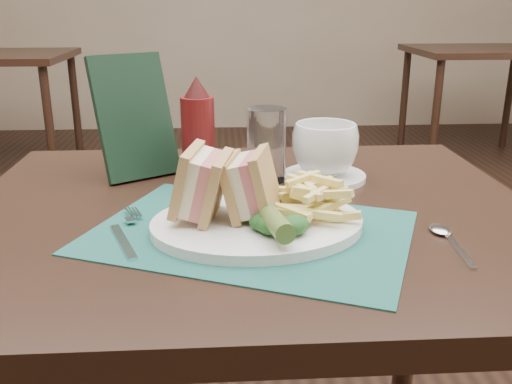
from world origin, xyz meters
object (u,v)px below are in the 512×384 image
(table_bg_right, at_px, (475,105))
(coffee_cup, at_px, (325,149))
(plate, at_px, (257,224))
(check_presenter, at_px, (134,117))
(sandwich_half_b, at_px, (236,183))
(placemat, at_px, (251,232))
(sandwich_half_a, at_px, (187,182))
(drinking_glass, at_px, (266,145))
(ketchup_bottle, at_px, (198,130))
(saucer, at_px, (324,176))

(table_bg_right, height_order, coffee_cup, coffee_cup)
(plate, relative_size, check_presenter, 1.34)
(plate, xyz_separation_m, sandwich_half_b, (-0.03, 0.02, 0.06))
(placemat, xyz_separation_m, check_presenter, (-0.19, 0.29, 0.11))
(table_bg_right, distance_m, sandwich_half_a, 3.49)
(placemat, height_order, coffee_cup, coffee_cup)
(placemat, height_order, sandwich_half_b, sandwich_half_b)
(sandwich_half_a, xyz_separation_m, drinking_glass, (0.13, 0.22, -0.00))
(coffee_cup, relative_size, drinking_glass, 0.91)
(sandwich_half_b, bearing_deg, plate, -17.19)
(placemat, distance_m, sandwich_half_a, 0.11)
(sandwich_half_b, relative_size, drinking_glass, 0.73)
(table_bg_right, distance_m, sandwich_half_b, 3.45)
(drinking_glass, height_order, check_presenter, check_presenter)
(ketchup_bottle, bearing_deg, table_bg_right, 57.29)
(ketchup_bottle, bearing_deg, sandwich_half_a, -92.30)
(placemat, bearing_deg, check_presenter, 123.86)
(sandwich_half_b, bearing_deg, placemat, -39.10)
(coffee_cup, bearing_deg, drinking_glass, 178.17)
(sandwich_half_b, height_order, drinking_glass, drinking_glass)
(check_presenter, bearing_deg, sandwich_half_b, -88.02)
(sandwich_half_a, height_order, coffee_cup, sandwich_half_a)
(table_bg_right, distance_m, ketchup_bottle, 3.30)
(sandwich_half_b, xyz_separation_m, saucer, (0.16, 0.21, -0.06))
(saucer, relative_size, ketchup_bottle, 0.81)
(plate, height_order, saucer, plate)
(plate, height_order, drinking_glass, drinking_glass)
(ketchup_bottle, bearing_deg, check_presenter, 160.20)
(plate, bearing_deg, sandwich_half_a, 162.93)
(saucer, relative_size, drinking_glass, 1.15)
(sandwich_half_b, distance_m, saucer, 0.28)
(coffee_cup, distance_m, check_presenter, 0.35)
(coffee_cup, distance_m, drinking_glass, 0.11)
(check_presenter, bearing_deg, drinking_glass, -42.69)
(plate, height_order, coffee_cup, coffee_cup)
(sandwich_half_a, bearing_deg, coffee_cup, 53.43)
(saucer, bearing_deg, plate, -120.47)
(sandwich_half_b, height_order, coffee_cup, sandwich_half_b)
(saucer, distance_m, drinking_glass, 0.12)
(plate, bearing_deg, check_presenter, 118.07)
(table_bg_right, distance_m, drinking_glass, 3.23)
(sandwich_half_b, bearing_deg, drinking_glass, 88.63)
(table_bg_right, xyz_separation_m, sandwich_half_b, (-1.70, -2.97, 0.44))
(sandwich_half_a, bearing_deg, table_bg_right, 69.91)
(table_bg_right, relative_size, check_presenter, 4.01)
(plate, relative_size, drinking_glass, 2.31)
(placemat, relative_size, coffee_cup, 3.66)
(saucer, bearing_deg, coffee_cup, 0.00)
(saucer, bearing_deg, placemat, -121.39)
(sandwich_half_a, bearing_deg, check_presenter, 122.52)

